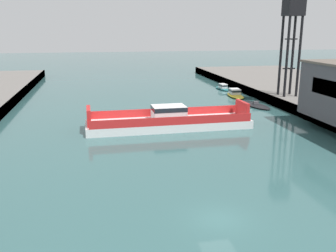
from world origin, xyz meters
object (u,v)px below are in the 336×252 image
object	(u,v)px
chain_ferry	(169,121)
moored_boat_far_left	(223,87)
moored_boat_mid_left	(256,105)
moored_boat_mid_right	(235,94)
crane_tower	(293,23)

from	to	relation	value
chain_ferry	moored_boat_far_left	xyz separation A→B (m)	(18.33, 30.68, -0.49)
moored_boat_mid_left	moored_boat_far_left	world-z (taller)	moored_boat_far_left
moored_boat_mid_right	crane_tower	size ratio (longest dim) A/B	0.46
moored_boat_mid_left	moored_boat_far_left	distance (m)	18.93
moored_boat_mid_left	moored_boat_mid_right	size ratio (longest dim) A/B	1.11
moored_boat_mid_right	chain_ferry	bearing A→B (deg)	-129.55
chain_ferry	moored_boat_far_left	bearing A→B (deg)	59.15
chain_ferry	moored_boat_mid_right	size ratio (longest dim) A/B	2.95
chain_ferry	crane_tower	xyz separation A→B (m)	(23.89, 12.01, 13.24)
moored_boat_far_left	crane_tower	xyz separation A→B (m)	(5.56, -18.67, 13.73)
moored_boat_far_left	moored_boat_mid_right	bearing A→B (deg)	-92.94
moored_boat_mid_right	moored_boat_far_left	distance (m)	9.07
moored_boat_mid_left	moored_boat_far_left	size ratio (longest dim) A/B	1.37
moored_boat_mid_right	crane_tower	world-z (taller)	crane_tower
chain_ferry	crane_tower	size ratio (longest dim) A/B	1.37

